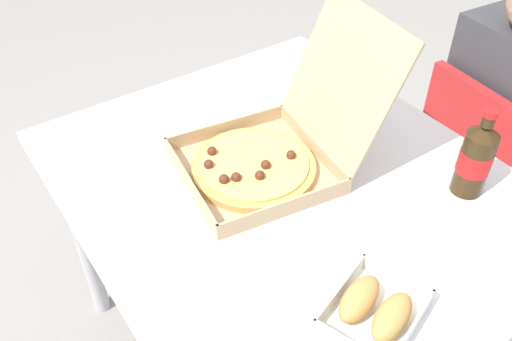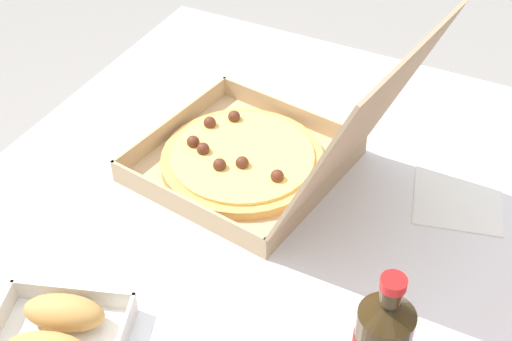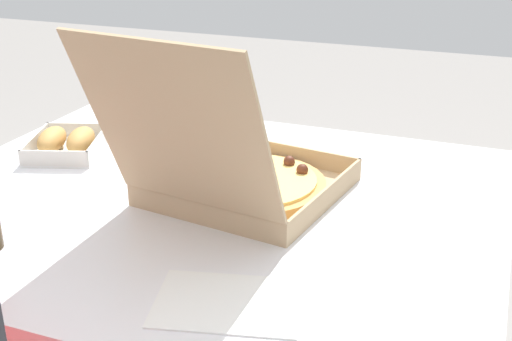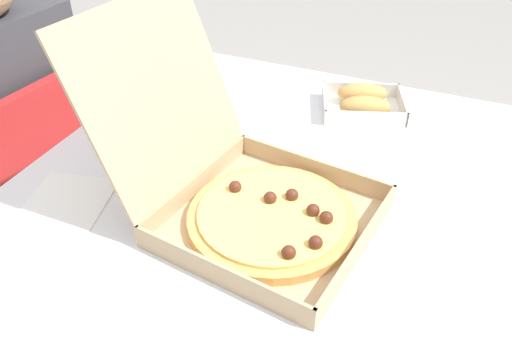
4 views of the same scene
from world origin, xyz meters
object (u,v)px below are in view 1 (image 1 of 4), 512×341
(chair, at_px, (483,175))
(paper_menu, at_px, (339,101))
(pizza_box_open, at_px, (269,152))
(cola_bottle, at_px, (475,159))
(bread_side_box, at_px, (375,309))

(chair, relative_size, paper_menu, 3.95)
(chair, relative_size, pizza_box_open, 1.63)
(paper_menu, bearing_deg, pizza_box_open, -84.16)
(chair, bearing_deg, cola_bottle, -67.10)
(bread_side_box, height_order, cola_bottle, cola_bottle)
(pizza_box_open, distance_m, bread_side_box, 0.47)
(pizza_box_open, bearing_deg, cola_bottle, 45.48)
(bread_side_box, bearing_deg, pizza_box_open, 168.89)
(bread_side_box, bearing_deg, chair, 110.17)
(pizza_box_open, xyz_separation_m, paper_menu, (-0.12, 0.33, -0.05))
(chair, xyz_separation_m, cola_bottle, (0.17, -0.40, 0.37))
(chair, bearing_deg, bread_side_box, -69.83)
(pizza_box_open, relative_size, bread_side_box, 2.23)
(bread_side_box, height_order, paper_menu, bread_side_box)
(cola_bottle, bearing_deg, chair, 112.90)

